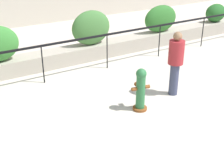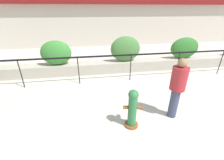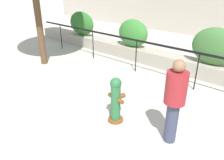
# 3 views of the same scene
# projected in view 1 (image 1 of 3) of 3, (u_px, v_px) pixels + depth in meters

# --- Properties ---
(planter_wall_low) EXTENTS (18.00, 0.70, 0.50)m
(planter_wall_low) POSITION_uv_depth(u_px,v_px,m) (91.00, 51.00, 10.90)
(planter_wall_low) COLOR #ADA393
(planter_wall_low) RESTS_ON ground
(fence_railing_segment) EXTENTS (15.00, 0.05, 1.15)m
(fence_railing_segment) POSITION_uv_depth(u_px,v_px,m) (107.00, 38.00, 9.73)
(fence_railing_segment) COLOR black
(fence_railing_segment) RESTS_ON ground
(hedge_bush_2) EXTENTS (1.42, 0.61, 1.17)m
(hedge_bush_2) POSITION_uv_depth(u_px,v_px,m) (91.00, 28.00, 10.57)
(hedge_bush_2) COLOR #427538
(hedge_bush_2) RESTS_ON planter_wall_low
(hedge_bush_3) EXTENTS (1.48, 0.57, 1.04)m
(hedge_bush_3) POSITION_uv_depth(u_px,v_px,m) (161.00, 19.00, 12.06)
(hedge_bush_3) COLOR #2D6B28
(hedge_bush_3) RESTS_ON planter_wall_low
(hedge_bush_4) EXTENTS (1.00, 0.70, 0.78)m
(hedge_bush_4) POSITION_uv_depth(u_px,v_px,m) (216.00, 13.00, 13.61)
(hedge_bush_4) COLOR #235B23
(hedge_bush_4) RESTS_ON planter_wall_low
(fire_hydrant) EXTENTS (0.48, 0.46, 1.08)m
(fire_hydrant) POSITION_uv_depth(u_px,v_px,m) (141.00, 89.00, 7.46)
(fire_hydrant) COLOR brown
(fire_hydrant) RESTS_ON ground
(pedestrian) EXTENTS (0.56, 0.56, 1.73)m
(pedestrian) POSITION_uv_depth(u_px,v_px,m) (176.00, 60.00, 8.04)
(pedestrian) COLOR #383D56
(pedestrian) RESTS_ON ground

